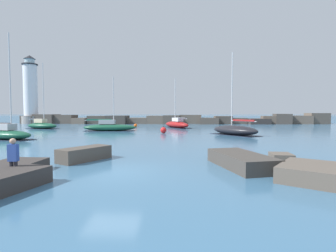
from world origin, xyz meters
name	(u,v)px	position (x,y,z in m)	size (l,w,h in m)	color
ground_plane	(112,172)	(0.00, 0.00, 0.00)	(600.00, 600.00, 0.00)	#3D6B8E
open_sea_beyond	(170,118)	(0.00, 110.59, 0.00)	(400.00, 116.00, 0.01)	#2D5B7F
breakwater_jetty	(173,120)	(2.15, 50.52, 0.96)	(72.67, 6.95, 2.55)	#4C443D
lighthouse	(31,94)	(-32.24, 50.29, 7.24)	(4.23, 4.23, 16.37)	gray
foreground_rocks	(139,168)	(1.34, -0.53, 0.32)	(16.62, 9.59, 0.77)	#423D38
sailboat_moored_0	(235,130)	(10.03, 20.00, 0.61)	(5.81, 6.72, 10.03)	black
sailboat_moored_1	(177,124)	(2.98, 34.49, 0.67)	(5.38, 7.68, 8.81)	maroon
sailboat_moored_2	(109,127)	(-6.93, 26.32, 0.60)	(7.83, 2.50, 7.96)	#195138
sailboat_moored_3	(8,134)	(-14.09, 13.99, 0.61)	(5.85, 3.56, 10.64)	#195138
sailboat_moored_4	(42,125)	(-19.56, 31.06, 0.63)	(6.22, 3.79, 10.86)	#195138
mooring_buoy_orange_near	(163,130)	(1.24, 22.51, 0.40)	(0.80, 0.80, 1.00)	red
mooring_buoy_far_side	(136,125)	(-4.67, 36.45, 0.31)	(0.61, 0.61, 0.81)	#EA5914
person_on_rocks	(13,158)	(-3.44, -1.90, 0.99)	(0.36, 0.23, 1.76)	#282833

